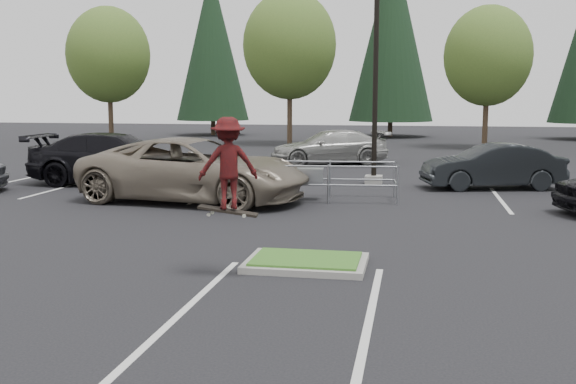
% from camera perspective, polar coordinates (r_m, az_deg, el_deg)
% --- Properties ---
extents(ground, '(120.00, 120.00, 0.00)m').
position_cam_1_polar(ground, '(12.51, 1.55, -6.29)').
color(ground, black).
rests_on(ground, ground).
extents(grass_median, '(2.20, 1.60, 0.16)m').
position_cam_1_polar(grass_median, '(12.49, 1.55, -5.95)').
color(grass_median, gray).
rests_on(grass_median, ground).
extents(stall_lines, '(22.62, 17.60, 0.01)m').
position_cam_1_polar(stall_lines, '(18.55, 0.39, -1.52)').
color(stall_lines, silver).
rests_on(stall_lines, ground).
extents(light_pole, '(0.70, 0.60, 10.12)m').
position_cam_1_polar(light_pole, '(24.05, 7.45, 11.52)').
color(light_pole, gray).
rests_on(light_pole, ground).
extents(decid_a, '(5.44, 5.44, 8.91)m').
position_cam_1_polar(decid_a, '(46.55, -14.94, 10.92)').
color(decid_a, '#38281C').
rests_on(decid_a, ground).
extents(decid_b, '(5.89, 5.89, 9.64)m').
position_cam_1_polar(decid_b, '(43.33, 0.14, 12.02)').
color(decid_b, '#38281C').
rests_on(decid_b, ground).
extents(decid_c, '(5.12, 5.12, 8.38)m').
position_cam_1_polar(decid_c, '(42.05, 16.54, 10.73)').
color(decid_c, '#38281C').
rests_on(decid_c, ground).
extents(conif_a, '(5.72, 5.72, 13.00)m').
position_cam_1_polar(conif_a, '(54.49, -6.46, 12.29)').
color(conif_a, '#38281C').
rests_on(conif_a, ground).
extents(conif_b, '(6.38, 6.38, 14.50)m').
position_cam_1_polar(conif_b, '(52.71, 8.81, 13.21)').
color(conif_b, '#38281C').
rests_on(conif_b, ground).
extents(cart_corral, '(4.15, 1.81, 1.14)m').
position_cam_1_polar(cart_corral, '(20.29, 2.21, 1.35)').
color(cart_corral, gray).
rests_on(cart_corral, ground).
extents(skateboarder, '(1.15, 0.93, 1.69)m').
position_cam_1_polar(skateboarder, '(11.46, -5.15, 2.40)').
color(skateboarder, black).
rests_on(skateboarder, ground).
extents(car_l_tan, '(7.19, 4.10, 1.89)m').
position_cam_1_polar(car_l_tan, '(20.14, -7.95, 1.88)').
color(car_l_tan, '#786C5B').
rests_on(car_l_tan, ground).
extents(car_l_black, '(6.38, 2.86, 1.82)m').
position_cam_1_polar(car_l_black, '(24.60, -14.25, 2.74)').
color(car_l_black, black).
rests_on(car_l_black, ground).
extents(car_r_charc, '(4.87, 2.65, 1.52)m').
position_cam_1_polar(car_r_charc, '(23.72, 16.91, 2.09)').
color(car_r_charc, black).
rests_on(car_r_charc, ground).
extents(car_far_silver, '(5.80, 4.11, 1.56)m').
position_cam_1_polar(car_far_silver, '(30.96, 3.69, 3.80)').
color(car_far_silver, '#9C9C97').
rests_on(car_far_silver, ground).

